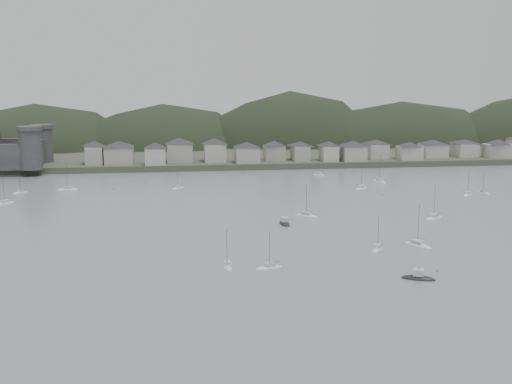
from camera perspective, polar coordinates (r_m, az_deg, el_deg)
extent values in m
plane|color=slate|center=(136.70, 4.45, -7.90)|extent=(900.00, 900.00, 0.00)
cube|color=#383D2D|center=(424.83, -4.18, 4.50)|extent=(900.00, 250.00, 3.00)
ellipsoid|color=black|center=(410.59, -19.56, 2.12)|extent=(138.98, 92.48, 81.13)
ellipsoid|color=black|center=(403.17, -8.53, 2.48)|extent=(132.08, 90.41, 79.74)
ellipsoid|color=black|center=(411.29, 3.13, 2.34)|extent=(133.88, 88.37, 101.41)
ellipsoid|color=black|center=(427.22, 13.23, 2.70)|extent=(165.81, 81.78, 82.55)
cylinder|color=#323335|center=(301.21, -20.21, 3.67)|extent=(10.00, 10.00, 18.00)
cylinder|color=#323335|center=(328.55, -19.20, 4.12)|extent=(10.00, 10.00, 17.00)
cube|color=#323335|center=(315.14, -19.65, 3.41)|extent=(3.50, 30.00, 12.00)
cube|color=#A19D93|center=(312.96, -14.71, 3.31)|extent=(8.34, 12.91, 8.59)
pyramid|color=#26262A|center=(312.37, -14.76, 4.36)|extent=(15.78, 15.78, 3.01)
cube|color=#A19D93|center=(311.20, -12.59, 3.34)|extent=(13.68, 13.35, 8.36)
pyramid|color=#26262A|center=(310.62, -12.63, 4.37)|extent=(20.07, 20.07, 2.93)
cube|color=#A3A199|center=(305.04, -9.33, 3.29)|extent=(9.78, 10.20, 8.08)
pyramid|color=#26262A|center=(304.46, -9.36, 4.31)|extent=(14.83, 14.83, 2.83)
cube|color=#A19D93|center=(314.51, -7.10, 3.63)|extent=(12.59, 13.33, 9.09)
pyramid|color=#26262A|center=(313.90, -7.12, 4.75)|extent=(19.24, 19.24, 3.18)
cube|color=#A3A199|center=(313.78, -3.84, 3.65)|extent=(10.74, 12.17, 8.87)
pyramid|color=#26262A|center=(313.18, -3.85, 4.74)|extent=(17.01, 17.01, 3.10)
cube|color=#A19D93|center=(308.89, -0.84, 3.46)|extent=(11.63, 12.09, 7.69)
pyramid|color=#26262A|center=(308.35, -0.85, 4.42)|extent=(17.61, 17.61, 2.69)
cube|color=#A19D93|center=(319.67, 1.69, 3.66)|extent=(10.37, 9.35, 7.44)
pyramid|color=#26262A|center=(319.16, 1.70, 4.56)|extent=(14.65, 14.65, 2.60)
cube|color=#A19D93|center=(319.87, 4.13, 3.62)|extent=(8.24, 12.20, 7.22)
pyramid|color=#26262A|center=(319.37, 4.14, 4.49)|extent=(15.17, 15.17, 2.53)
cube|color=#A3A199|center=(318.02, 6.78, 3.56)|extent=(8.06, 10.91, 7.46)
pyramid|color=#26262A|center=(317.50, 6.80, 4.47)|extent=(14.08, 14.08, 2.61)
cube|color=#A19D93|center=(319.95, 8.98, 3.57)|extent=(11.73, 11.78, 7.66)
pyramid|color=#26262A|center=(319.43, 9.01, 4.49)|extent=(17.46, 17.46, 2.68)
cube|color=#A3A199|center=(334.18, 11.09, 3.74)|extent=(10.19, 13.02, 7.33)
pyramid|color=#26262A|center=(333.69, 11.12, 4.59)|extent=(17.23, 17.23, 2.57)
cube|color=#A3A199|center=(331.20, 14.03, 3.54)|extent=(11.70, 9.81, 6.88)
pyramid|color=#26262A|center=(330.74, 14.07, 4.34)|extent=(15.97, 15.97, 2.41)
cube|color=#A3A199|center=(345.88, 16.08, 3.72)|extent=(12.83, 12.48, 7.00)
pyramid|color=#26262A|center=(345.43, 16.12, 4.50)|extent=(18.79, 18.79, 2.45)
cube|color=#A3A199|center=(354.21, 18.76, 3.71)|extent=(11.07, 13.50, 6.97)
pyramid|color=#26262A|center=(353.77, 18.80, 4.47)|extent=(18.25, 18.25, 2.44)
cube|color=#A3A199|center=(354.64, 21.53, 3.59)|extent=(13.75, 9.12, 7.34)
pyramid|color=#26262A|center=(354.18, 21.58, 4.38)|extent=(16.97, 16.97, 2.57)
ellipsoid|color=silver|center=(235.34, -22.29, -1.02)|extent=(7.44, 6.76, 1.53)
cube|color=beige|center=(235.15, -22.31, -0.76)|extent=(3.13, 3.00, 0.70)
cylinder|color=#3F3F42|center=(234.51, -22.37, 0.17)|extent=(0.12, 0.12, 9.55)
cylinder|color=#3F3F42|center=(236.16, -22.52, -0.60)|extent=(2.71, 2.27, 0.10)
ellipsoid|color=silver|center=(257.76, -17.08, 0.19)|extent=(8.47, 2.84, 1.69)
cube|color=beige|center=(257.58, -17.09, 0.45)|extent=(2.98, 1.91, 0.70)
cylinder|color=#3F3F42|center=(256.94, -17.14, 1.38)|extent=(0.12, 0.12, 10.53)
cylinder|color=#3F3F42|center=(257.71, -17.43, 0.56)|extent=(3.79, 0.17, 0.10)
ellipsoid|color=silver|center=(271.74, 11.39, 0.92)|extent=(5.32, 9.99, 1.91)
cube|color=beige|center=(271.55, 11.40, 1.19)|extent=(2.86, 3.75, 0.70)
cylinder|color=#3F3F42|center=(270.86, 11.44, 2.20)|extent=(0.12, 0.12, 11.91)
cylinder|color=#3F3F42|center=(269.78, 11.44, 1.25)|extent=(1.16, 4.18, 0.10)
ellipsoid|color=silver|center=(143.72, -2.71, -6.96)|extent=(2.57, 6.99, 1.38)
cube|color=beige|center=(143.43, -2.71, -6.58)|extent=(1.64, 2.49, 0.70)
cylinder|color=#3F3F42|center=(142.49, -2.72, -5.25)|extent=(0.12, 0.12, 8.60)
cylinder|color=#3F3F42|center=(142.09, -2.69, -6.51)|extent=(0.27, 3.10, 0.10)
ellipsoid|color=silver|center=(197.86, 4.68, -2.26)|extent=(8.06, 7.32, 1.66)
cube|color=beige|center=(197.63, 4.69, -1.94)|extent=(3.39, 3.25, 0.70)
cylinder|color=#3F3F42|center=(196.80, 4.70, -0.75)|extent=(0.12, 0.12, 10.34)
cylinder|color=#3F3F42|center=(198.67, 4.95, -1.72)|extent=(2.93, 2.45, 0.10)
ellipsoid|color=silver|center=(167.20, 14.76, -4.85)|extent=(6.91, 8.87, 1.74)
cube|color=beige|center=(166.91, 14.78, -4.46)|extent=(3.22, 3.59, 0.70)
cylinder|color=#3F3F42|center=(165.89, 14.85, -2.98)|extent=(0.12, 0.12, 10.87)
cylinder|color=#3F3F42|center=(168.28, 14.87, -4.15)|extent=(2.13, 3.39, 0.10)
ellipsoid|color=silver|center=(248.15, 19.03, -0.28)|extent=(7.02, 7.24, 1.53)
cube|color=beige|center=(247.98, 19.05, -0.04)|extent=(3.06, 3.10, 0.70)
cylinder|color=#3F3F42|center=(247.37, 19.10, 0.85)|extent=(0.12, 0.12, 9.56)
cylinder|color=#3F3F42|center=(248.34, 18.76, 0.12)|extent=(2.43, 2.57, 0.10)
ellipsoid|color=silver|center=(142.62, 1.23, -7.08)|extent=(7.21, 3.72, 1.38)
cube|color=beige|center=(142.33, 1.23, -6.70)|extent=(2.69, 2.03, 0.70)
cylinder|color=#3F3F42|center=(141.38, 1.24, -5.36)|extent=(0.12, 0.12, 8.61)
cylinder|color=#3F3F42|center=(142.10, 1.74, -6.50)|extent=(3.04, 0.80, 0.10)
ellipsoid|color=silver|center=(201.94, 16.18, -2.38)|extent=(8.39, 6.73, 1.66)
cube|color=beige|center=(201.71, 16.19, -2.07)|extent=(3.42, 3.11, 0.70)
cylinder|color=#3F3F42|center=(200.90, 16.25, -0.90)|extent=(0.12, 0.12, 10.35)
cylinder|color=#3F3F42|center=(201.39, 16.62, -1.95)|extent=(3.18, 2.11, 0.10)
ellipsoid|color=silver|center=(251.86, -7.25, 0.34)|extent=(6.20, 6.67, 1.38)
cube|color=beige|center=(251.70, -7.26, 0.56)|extent=(2.74, 2.82, 0.70)
cylinder|color=#3F3F42|center=(251.16, -7.28, 1.34)|extent=(0.12, 0.12, 8.64)
cylinder|color=#3F3F42|center=(252.53, -7.45, 0.71)|extent=(2.12, 2.41, 0.10)
ellipsoid|color=silver|center=(256.57, -21.03, -0.08)|extent=(6.17, 6.18, 1.32)
cube|color=beige|center=(256.41, -21.04, 0.14)|extent=(2.67, 2.67, 0.70)
cylinder|color=#3F3F42|center=(255.90, -21.09, 0.87)|extent=(0.12, 0.12, 8.27)
cylinder|color=#3F3F42|center=(255.32, -20.91, 0.23)|extent=(2.17, 2.18, 0.10)
ellipsoid|color=silver|center=(288.42, 5.84, 1.59)|extent=(6.00, 7.28, 1.45)
cube|color=beige|center=(288.28, 5.85, 1.79)|extent=(2.75, 2.99, 0.70)
cylinder|color=#3F3F42|center=(287.78, 5.86, 2.51)|extent=(0.12, 0.12, 9.05)
cylinder|color=#3F3F42|center=(289.41, 5.94, 1.93)|extent=(1.92, 2.74, 0.10)
ellipsoid|color=silver|center=(252.62, 9.76, 0.30)|extent=(8.33, 7.88, 1.74)
cube|color=beige|center=(252.43, 9.77, 0.56)|extent=(3.54, 3.46, 0.70)
cylinder|color=#3F3F42|center=(251.75, 9.80, 1.55)|extent=(0.12, 0.12, 10.87)
cylinder|color=#3F3F42|center=(252.97, 9.45, 0.72)|extent=(2.98, 2.69, 0.10)
ellipsoid|color=silver|center=(161.39, 11.23, -5.24)|extent=(5.80, 6.99, 1.39)
cube|color=beige|center=(161.13, 11.24, -4.90)|extent=(2.65, 2.88, 0.70)
cylinder|color=#3F3F42|center=(160.28, 11.28, -3.69)|extent=(0.12, 0.12, 8.70)
cylinder|color=#3F3F42|center=(160.29, 11.61, -4.79)|extent=(1.87, 2.63, 0.10)
ellipsoid|color=silver|center=(254.59, 20.32, -0.11)|extent=(3.76, 7.12, 1.36)
cube|color=beige|center=(254.43, 20.34, 0.11)|extent=(2.03, 2.67, 0.70)
cylinder|color=#3F3F42|center=(253.91, 20.38, 0.87)|extent=(0.12, 0.12, 8.50)
cylinder|color=#3F3F42|center=(253.18, 20.41, 0.19)|extent=(0.84, 2.99, 0.10)
ellipsoid|color=black|center=(139.60, 14.82, -7.80)|extent=(7.84, 5.56, 1.63)
cube|color=beige|center=(139.17, 14.85, -7.23)|extent=(2.89, 2.82, 1.40)
cylinder|color=#3F3F42|center=(138.91, 14.87, -6.87)|extent=(0.10, 0.10, 1.20)
ellipsoid|color=black|center=(186.65, 2.67, -2.98)|extent=(3.14, 7.81, 1.69)
cube|color=beige|center=(186.32, 2.68, -2.54)|extent=(2.26, 2.41, 1.40)
cylinder|color=#3F3F42|center=(186.13, 2.68, -2.27)|extent=(0.10, 0.10, 1.20)
sphere|color=#BF7F3F|center=(239.95, 11.69, -0.25)|extent=(0.70, 0.70, 0.70)
sphere|color=#BF7F3F|center=(192.73, 3.38, -2.55)|extent=(0.70, 0.70, 0.70)
sphere|color=#BF7F3F|center=(146.55, 16.50, -6.99)|extent=(0.70, 0.70, 0.70)
sphere|color=#BF7F3F|center=(253.36, -13.12, 0.23)|extent=(0.70, 0.70, 0.70)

